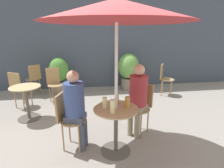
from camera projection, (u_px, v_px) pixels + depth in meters
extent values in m
plane|color=gray|center=(108.00, 147.00, 2.80)|extent=(20.00, 20.00, 0.00)
cube|color=#3D4756|center=(95.00, 42.00, 5.56)|extent=(10.00, 0.06, 3.00)
cylinder|color=#514C47|center=(116.00, 150.00, 2.72)|extent=(0.46, 0.46, 0.01)
cylinder|color=#514C47|center=(116.00, 130.00, 2.62)|extent=(0.06, 0.06, 0.68)
cylinder|color=tan|center=(116.00, 109.00, 2.52)|extent=(0.66, 0.66, 0.02)
cylinder|color=#514C47|center=(30.00, 118.00, 3.74)|extent=(0.46, 0.46, 0.01)
cylinder|color=#514C47|center=(27.00, 103.00, 3.65)|extent=(0.06, 0.06, 0.68)
cylinder|color=tan|center=(25.00, 87.00, 3.55)|extent=(0.60, 0.60, 0.02)
cylinder|color=#997F56|center=(139.00, 109.00, 3.09)|extent=(0.39, 0.39, 0.02)
cylinder|color=#9E7A4C|center=(148.00, 121.00, 3.17)|extent=(0.02, 0.02, 0.46)
cylinder|color=#9E7A4C|center=(136.00, 117.00, 3.33)|extent=(0.02, 0.02, 0.46)
cylinder|color=#9E7A4C|center=(141.00, 126.00, 2.98)|extent=(0.02, 0.02, 0.46)
cylinder|color=#9E7A4C|center=(128.00, 122.00, 3.14)|extent=(0.02, 0.02, 0.46)
cube|color=#9E7A4C|center=(144.00, 95.00, 3.16)|extent=(0.25, 0.26, 0.42)
cylinder|color=#997F56|center=(73.00, 120.00, 2.69)|extent=(0.39, 0.39, 0.02)
cylinder|color=#9E7A4C|center=(69.00, 129.00, 2.89)|extent=(0.02, 0.02, 0.46)
cylinder|color=#9E7A4C|center=(63.00, 138.00, 2.65)|extent=(0.02, 0.02, 0.46)
cylinder|color=#9E7A4C|center=(84.00, 130.00, 2.86)|extent=(0.02, 0.02, 0.46)
cylinder|color=#9E7A4C|center=(79.00, 139.00, 2.61)|extent=(0.02, 0.02, 0.46)
cube|color=#9E7A4C|center=(61.00, 107.00, 2.65)|extent=(0.13, 0.33, 0.42)
cylinder|color=#997F56|center=(56.00, 85.00, 4.51)|extent=(0.39, 0.39, 0.02)
cylinder|color=#9E7A4C|center=(60.00, 92.00, 4.74)|extent=(0.02, 0.02, 0.46)
cylinder|color=#9E7A4C|center=(50.00, 93.00, 4.61)|extent=(0.02, 0.02, 0.46)
cylinder|color=#9E7A4C|center=(63.00, 94.00, 4.54)|extent=(0.02, 0.02, 0.46)
cylinder|color=#9E7A4C|center=(53.00, 96.00, 4.40)|extent=(0.02, 0.02, 0.46)
cube|color=#9E7A4C|center=(53.00, 76.00, 4.58)|extent=(0.31, 0.17, 0.42)
cylinder|color=#997F56|center=(167.00, 79.00, 5.05)|extent=(0.39, 0.39, 0.02)
cylinder|color=#9E7A4C|center=(163.00, 86.00, 5.28)|extent=(0.02, 0.02, 0.46)
cylinder|color=#9E7A4C|center=(162.00, 88.00, 5.05)|extent=(0.02, 0.02, 0.46)
cylinder|color=#9E7A4C|center=(171.00, 87.00, 5.19)|extent=(0.02, 0.02, 0.46)
cylinder|color=#9E7A4C|center=(171.00, 89.00, 4.96)|extent=(0.02, 0.02, 0.46)
cube|color=#9E7A4C|center=(162.00, 72.00, 5.06)|extent=(0.20, 0.30, 0.42)
cylinder|color=#997F56|center=(22.00, 89.00, 4.22)|extent=(0.39, 0.39, 0.02)
cylinder|color=#9E7A4C|center=(15.00, 99.00, 4.21)|extent=(0.02, 0.02, 0.46)
cylinder|color=#9E7A4C|center=(23.00, 100.00, 4.13)|extent=(0.02, 0.02, 0.46)
cylinder|color=#9E7A4C|center=(24.00, 96.00, 4.44)|extent=(0.02, 0.02, 0.46)
cylinder|color=#9E7A4C|center=(32.00, 97.00, 4.36)|extent=(0.02, 0.02, 0.46)
cube|color=#9E7A4C|center=(14.00, 82.00, 4.00)|extent=(0.31, 0.19, 0.42)
cylinder|color=#997F56|center=(33.00, 79.00, 5.12)|extent=(0.39, 0.39, 0.02)
cylinder|color=#9E7A4C|center=(32.00, 88.00, 5.02)|extent=(0.02, 0.02, 0.46)
cylinder|color=#9E7A4C|center=(40.00, 86.00, 5.21)|extent=(0.02, 0.02, 0.46)
cylinder|color=#9E7A4C|center=(28.00, 87.00, 5.18)|extent=(0.02, 0.02, 0.46)
cylinder|color=#9E7A4C|center=(36.00, 85.00, 5.36)|extent=(0.02, 0.02, 0.46)
cube|color=#9E7A4C|center=(35.00, 72.00, 4.95)|extent=(0.27, 0.24, 0.42)
cylinder|color=gray|center=(130.00, 123.00, 3.08)|extent=(0.09, 0.09, 0.45)
cylinder|color=gray|center=(137.00, 126.00, 3.00)|extent=(0.09, 0.09, 0.45)
cube|color=gray|center=(138.00, 107.00, 3.04)|extent=(0.39, 0.39, 0.09)
cylinder|color=#9E2D33|center=(138.00, 90.00, 2.96)|extent=(0.31, 0.31, 0.52)
sphere|color=#DBAD89|center=(139.00, 70.00, 2.86)|extent=(0.18, 0.18, 0.18)
cylinder|color=#42475B|center=(82.00, 137.00, 2.67)|extent=(0.09, 0.09, 0.45)
cylinder|color=#42475B|center=(85.00, 133.00, 2.80)|extent=(0.09, 0.09, 0.45)
cube|color=#42475B|center=(75.00, 117.00, 2.66)|extent=(0.35, 0.33, 0.09)
cylinder|color=#384C84|center=(74.00, 99.00, 2.58)|extent=(0.30, 0.30, 0.51)
sphere|color=tan|center=(73.00, 77.00, 2.49)|extent=(0.18, 0.18, 0.18)
cylinder|color=#B28433|center=(127.00, 102.00, 2.51)|extent=(0.07, 0.07, 0.17)
cylinder|color=#B28433|center=(117.00, 99.00, 2.65)|extent=(0.06, 0.06, 0.17)
cylinder|color=beige|center=(105.00, 103.00, 2.51)|extent=(0.06, 0.06, 0.17)
cylinder|color=beige|center=(112.00, 106.00, 2.34)|extent=(0.07, 0.07, 0.19)
cylinder|color=slate|center=(60.00, 87.00, 5.28)|extent=(0.48, 0.48, 0.36)
ellipsoid|color=#4C8938|center=(59.00, 70.00, 5.12)|extent=(0.56, 0.56, 0.72)
cylinder|color=slate|center=(128.00, 84.00, 5.65)|extent=(0.44, 0.44, 0.37)
ellipsoid|color=#609947|center=(128.00, 66.00, 5.49)|extent=(0.66, 0.66, 0.79)
cylinder|color=silver|center=(116.00, 84.00, 2.42)|extent=(0.04, 0.04, 2.17)
cone|color=#B72D33|center=(117.00, 10.00, 2.15)|extent=(1.92, 1.92, 0.28)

